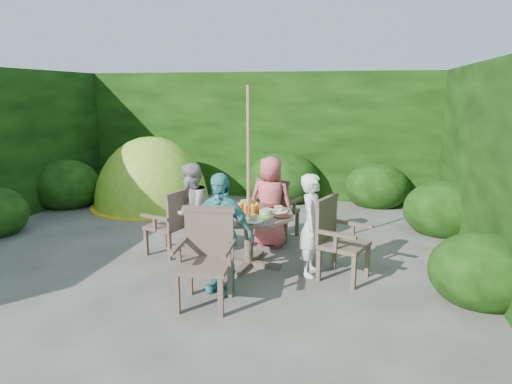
% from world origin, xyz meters
% --- Properties ---
extents(ground, '(60.00, 60.00, 0.00)m').
position_xyz_m(ground, '(0.00, 0.00, 0.00)').
color(ground, '#484540').
rests_on(ground, ground).
extents(hedge_enclosure, '(9.00, 9.00, 2.50)m').
position_xyz_m(hedge_enclosure, '(0.00, 1.33, 1.25)').
color(hedge_enclosure, black).
rests_on(hedge_enclosure, ground).
extents(patio_table, '(1.31, 1.31, 0.80)m').
position_xyz_m(patio_table, '(0.77, -0.18, 0.57)').
color(patio_table, '#47392E').
rests_on(patio_table, ground).
extents(parasol_pole, '(0.05, 0.05, 2.20)m').
position_xyz_m(parasol_pole, '(0.77, -0.18, 1.10)').
color(parasol_pole, '#96623C').
rests_on(parasol_pole, ground).
extents(garden_chair_right, '(0.64, 0.68, 0.91)m').
position_xyz_m(garden_chair_right, '(1.86, -0.33, 0.49)').
color(garden_chair_right, '#47392E').
rests_on(garden_chair_right, ground).
extents(garden_chair_left, '(0.56, 0.60, 0.84)m').
position_xyz_m(garden_chair_left, '(-0.33, -0.03, 0.45)').
color(garden_chair_left, '#47392E').
rests_on(garden_chair_left, ground).
extents(garden_chair_back, '(0.63, 0.59, 0.88)m').
position_xyz_m(garden_chair_back, '(0.92, 0.91, 0.47)').
color(garden_chair_back, '#47392E').
rests_on(garden_chair_back, ground).
extents(garden_chair_front, '(0.60, 0.54, 0.94)m').
position_xyz_m(garden_chair_front, '(0.59, -1.27, 0.50)').
color(garden_chair_front, '#47392E').
rests_on(garden_chair_front, ground).
extents(child_right, '(0.33, 0.47, 1.21)m').
position_xyz_m(child_right, '(1.56, -0.30, 0.61)').
color(child_right, white).
rests_on(child_right, ground).
extents(child_left, '(0.51, 0.64, 1.24)m').
position_xyz_m(child_left, '(-0.02, -0.06, 0.62)').
color(child_left, '#9D9E99').
rests_on(child_left, ground).
extents(child_back, '(0.65, 0.45, 1.27)m').
position_xyz_m(child_back, '(0.88, 0.61, 0.63)').
color(child_back, '#D65861').
rests_on(child_back, ground).
extents(child_front, '(0.81, 0.46, 1.31)m').
position_xyz_m(child_front, '(0.65, -0.97, 0.65)').
color(child_front, teal).
rests_on(child_front, ground).
extents(dome_tent, '(2.61, 2.61, 2.61)m').
position_xyz_m(dome_tent, '(-1.76, 2.39, 0.00)').
color(dome_tent, '#6CAF21').
rests_on(dome_tent, ground).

